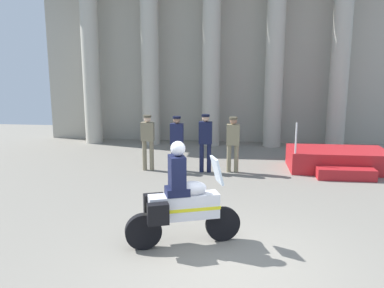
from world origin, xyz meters
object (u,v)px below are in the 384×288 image
Objects in this scene: officer_in_row_0 at (148,138)px; motorcycle_with_rider at (180,203)px; officer_in_row_2 at (205,138)px; officer_in_row_1 at (177,139)px; reviewing_stand at (338,161)px; officer_in_row_3 at (233,140)px.

officer_in_row_0 is 5.25m from motorcycle_with_rider.
officer_in_row_2 is (1.74, -0.03, 0.02)m from officer_in_row_0.
officer_in_row_1 is 5.09m from motorcycle_with_rider.
motorcycle_with_rider is at bearing 90.43° from officer_in_row_2.
reviewing_stand is at bearing -172.77° from officer_in_row_0.
officer_in_row_0 is at bearing 0.42° from officer_in_row_2.
officer_in_row_3 is at bearing -177.51° from officer_in_row_0.
reviewing_stand is 4.08m from officer_in_row_2.
officer_in_row_2 is (0.86, -0.08, 0.05)m from officer_in_row_1.
motorcycle_with_rider is (0.79, -5.02, -0.18)m from officer_in_row_1.
officer_in_row_0 is 1.74m from officer_in_row_2.
reviewing_stand is at bearing -169.00° from officer_in_row_3.
reviewing_stand is 6.90m from motorcycle_with_rider.
officer_in_row_0 is at bearing 4.57° from officer_in_row_1.
officer_in_row_2 reaches higher than officer_in_row_0.
officer_in_row_3 is at bearing 60.60° from motorcycle_with_rider.
officer_in_row_0 is (-5.71, -0.60, 0.69)m from reviewing_stand.
officer_in_row_2 is 0.86× the size of motorcycle_with_rider.
officer_in_row_2 is at bearing -171.09° from reviewing_stand.
officer_in_row_3 reaches higher than reviewing_stand.
officer_in_row_0 is at bearing 89.06° from motorcycle_with_rider.
reviewing_stand is 3.28m from officer_in_row_3.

